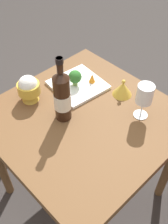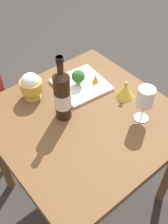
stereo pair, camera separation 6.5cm
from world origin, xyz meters
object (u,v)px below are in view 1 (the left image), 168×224
(rice_bowl_lid, at_px, (123,89))
(wine_glass, at_px, (145,95))
(rice_bowl, at_px, (29,88))
(serving_plate, at_px, (78,85))
(carrot_garnish_right, at_px, (63,81))
(broccoli_floret, at_px, (75,77))
(wine_bottle, at_px, (62,96))
(carrot_garnish_left, at_px, (92,78))

(rice_bowl_lid, bearing_deg, wine_glass, 72.52)
(rice_bowl, height_order, serving_plate, rice_bowl)
(carrot_garnish_right, bearing_deg, rice_bowl_lid, 126.42)
(rice_bowl, bearing_deg, wine_glass, 124.49)
(broccoli_floret, xyz_separation_m, carrot_garnish_right, (0.05, -0.04, -0.02))
(broccoli_floret, relative_size, carrot_garnish_right, 1.55)
(wine_bottle, relative_size, carrot_garnish_right, 5.92)
(rice_bowl, xyz_separation_m, carrot_garnish_right, (-0.17, 0.04, -0.03))
(broccoli_floret, height_order, carrot_garnish_right, broccoli_floret)
(rice_bowl, height_order, rice_bowl_lid, rice_bowl)
(wine_bottle, xyz_separation_m, serving_plate, (-0.20, -0.12, -0.12))
(wine_glass, distance_m, serving_plate, 0.39)
(wine_bottle, distance_m, rice_bowl, 0.22)
(rice_bowl, relative_size, serving_plate, 0.52)
(wine_glass, bearing_deg, rice_bowl_lid, -107.48)
(serving_plate, relative_size, carrot_garnish_left, 5.44)
(serving_plate, relative_size, broccoli_floret, 3.19)
(wine_glass, bearing_deg, rice_bowl, -55.51)
(wine_bottle, bearing_deg, carrot_garnish_right, -129.87)
(wine_bottle, bearing_deg, rice_bowl_lid, 164.46)
(rice_bowl_lid, height_order, carrot_garnish_left, rice_bowl_lid)
(rice_bowl, height_order, carrot_garnish_left, rice_bowl)
(rice_bowl, bearing_deg, carrot_garnish_right, 165.66)
(wine_glass, xyz_separation_m, carrot_garnish_left, (0.00, -0.32, -0.09))
(rice_bowl_lid, relative_size, carrot_garnish_left, 1.99)
(rice_bowl_lid, height_order, broccoli_floret, broccoli_floret)
(carrot_garnish_left, bearing_deg, rice_bowl_lid, 108.05)
(rice_bowl_lid, height_order, carrot_garnish_right, rice_bowl_lid)
(rice_bowl_lid, bearing_deg, rice_bowl, -39.31)
(carrot_garnish_left, bearing_deg, wine_bottle, 15.91)
(rice_bowl_lid, relative_size, broccoli_floret, 1.17)
(wine_bottle, bearing_deg, wine_glass, 137.63)
(wine_glass, distance_m, carrot_garnish_right, 0.43)
(carrot_garnish_left, bearing_deg, wine_glass, 90.73)
(carrot_garnish_left, relative_size, carrot_garnish_right, 0.91)
(wine_bottle, height_order, carrot_garnish_right, wine_bottle)
(wine_glass, relative_size, carrot_garnish_left, 3.56)
(carrot_garnish_left, bearing_deg, serving_plate, -31.61)
(wine_bottle, xyz_separation_m, rice_bowl_lid, (-0.32, 0.09, -0.09))
(rice_bowl_lid, height_order, serving_plate, rice_bowl_lid)
(broccoli_floret, bearing_deg, serving_plate, 163.23)
(wine_bottle, relative_size, rice_bowl_lid, 3.29)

